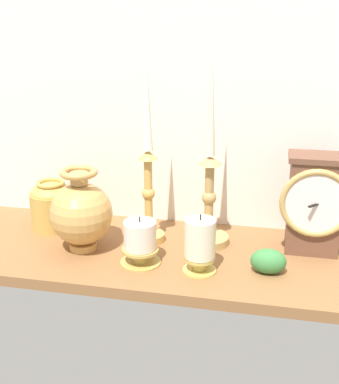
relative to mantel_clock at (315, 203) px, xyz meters
The scene contains 10 objects.
ground_plane 34.59cm from the mantel_clock, 168.78° to the right, with size 100.00×36.00×2.40cm, color brown.
back_wall 39.89cm from the mantel_clock, 158.83° to the left, with size 120.00×2.00×65.00cm, color silver.
mantel_clock is the anchor object (origin of this frame).
candlestick_tall_left 22.92cm from the mantel_clock, behind, with size 9.54×9.54×42.36cm.
candlestick_tall_center 36.83cm from the mantel_clock, behind, with size 7.17×7.17×41.77cm.
brass_vase_bulbous 50.79cm from the mantel_clock, 169.74° to the right, with size 13.80×13.80×18.74cm.
brass_vase_jar 61.58cm from the mantel_clock, behind, with size 10.52×10.52×12.02cm.
pillar_candle_front 38.43cm from the mantel_clock, 159.88° to the right, with size 8.66×8.66×10.65cm.
pillar_candle_near_clock 27.24cm from the mantel_clock, 148.47° to the right, with size 6.96×6.96×12.59cm.
ivy_sprig 17.24cm from the mantel_clock, 127.39° to the right, with size 7.30×5.11×5.15cm.
Camera 1 is at (22.04, -101.26, 51.16)cm, focal length 48.17 mm.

